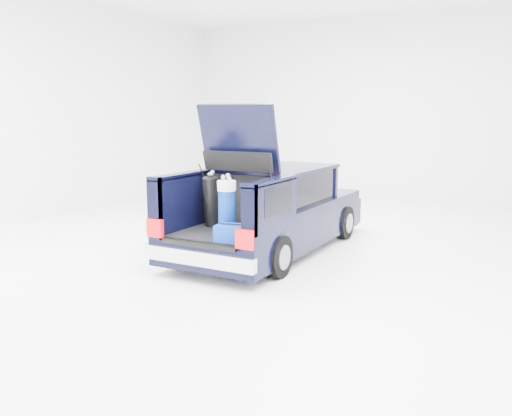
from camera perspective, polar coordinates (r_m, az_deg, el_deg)
The scene contains 6 objects.
ground at distance 9.38m, azimuth 1.47°, elevation -4.47°, with size 14.00×14.00×0.00m, color white.
car at distance 9.33m, azimuth 1.78°, elevation -0.32°, with size 1.87×4.65×2.47m.
red_suitcase at distance 7.82m, azimuth 0.32°, elevation -0.76°, with size 0.42×0.35×0.60m.
black_golf_bag at distance 8.37m, azimuth -4.71°, elevation 0.67°, with size 0.29×0.36×0.87m.
blue_golf_bag at distance 7.77m, azimuth -3.09°, elevation 0.07°, with size 0.33×0.33×0.89m.
blue_duffel at distance 7.42m, azimuth -2.38°, elevation -2.66°, with size 0.52×0.39×0.25m.
Camera 1 is at (4.14, -8.09, 2.32)m, focal length 38.00 mm.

